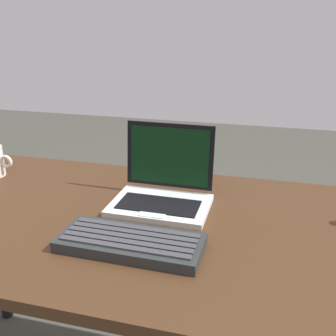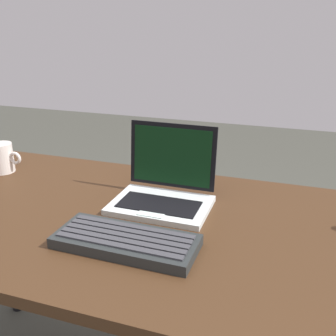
{
  "view_description": "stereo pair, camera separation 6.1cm",
  "coord_description": "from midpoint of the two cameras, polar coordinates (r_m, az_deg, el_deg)",
  "views": [
    {
      "loc": [
        0.33,
        -0.85,
        1.23
      ],
      "look_at": [
        0.09,
        0.06,
        0.88
      ],
      "focal_mm": 41.62,
      "sensor_mm": 36.0,
      "label": 1
    },
    {
      "loc": [
        0.39,
        -0.84,
        1.23
      ],
      "look_at": [
        0.09,
        0.06,
        0.88
      ],
      "focal_mm": 41.62,
      "sensor_mm": 36.0,
      "label": 2
    }
  ],
  "objects": [
    {
      "name": "desk",
      "position": [
        1.08,
        -3.96,
        -10.87
      ],
      "size": [
        1.55,
        0.72,
        0.75
      ],
      "color": "#3E2615",
      "rests_on": "ground"
    },
    {
      "name": "laptop_front",
      "position": [
        1.09,
        1.05,
        -3.14
      ],
      "size": [
        0.27,
        0.21,
        0.21
      ],
      "color": "silver",
      "rests_on": "desk"
    },
    {
      "name": "external_keyboard",
      "position": [
        0.91,
        -4.24,
        -10.64
      ],
      "size": [
        0.33,
        0.14,
        0.03
      ],
      "color": "#25292A",
      "rests_on": "desk"
    },
    {
      "name": "coffee_mug",
      "position": [
        1.42,
        -22.01,
        1.38
      ],
      "size": [
        0.12,
        0.08,
        0.1
      ],
      "color": "silver",
      "rests_on": "desk"
    }
  ]
}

